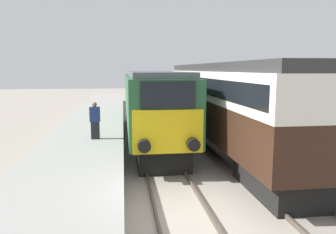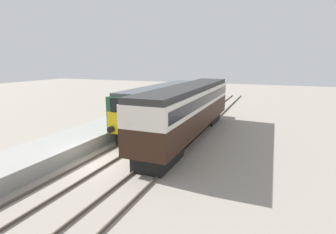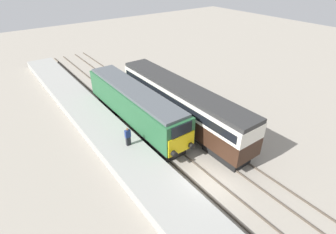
% 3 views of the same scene
% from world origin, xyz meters
% --- Properties ---
extents(ground_plane, '(120.00, 120.00, 0.00)m').
position_xyz_m(ground_plane, '(0.00, 0.00, 0.00)').
color(ground_plane, gray).
extents(platform_left, '(3.50, 50.00, 0.89)m').
position_xyz_m(platform_left, '(-3.30, 8.00, 0.44)').
color(platform_left, gray).
rests_on(platform_left, ground_plane).
extents(rails_near_track, '(1.51, 60.00, 0.14)m').
position_xyz_m(rails_near_track, '(0.00, 5.00, 0.07)').
color(rails_near_track, '#4C4238').
rests_on(rails_near_track, ground_plane).
extents(rails_far_track, '(1.50, 60.00, 0.14)m').
position_xyz_m(rails_far_track, '(3.40, 5.00, 0.07)').
color(rails_far_track, '#4C4238').
rests_on(rails_far_track, ground_plane).
extents(locomotive, '(2.70, 14.52, 3.81)m').
position_xyz_m(locomotive, '(0.00, 10.04, 2.14)').
color(locomotive, black).
rests_on(locomotive, ground_plane).
extents(passenger_carriage, '(2.75, 16.27, 4.19)m').
position_xyz_m(passenger_carriage, '(3.40, 7.35, 2.51)').
color(passenger_carriage, black).
rests_on(passenger_carriage, ground_plane).
extents(person_on_platform, '(0.44, 0.26, 1.62)m').
position_xyz_m(person_on_platform, '(-2.77, 6.35, 1.69)').
color(person_on_platform, black).
rests_on(person_on_platform, platform_left).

